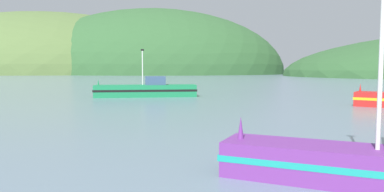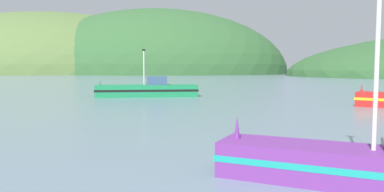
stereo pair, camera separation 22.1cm
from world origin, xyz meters
TOP-DOWN VIEW (x-y plane):
  - hill_far_right at (-126.08, 241.28)m, footprint 213.32×170.65m
  - hill_far_left at (-49.68, 229.45)m, footprint 163.75×131.00m
  - fishing_boat_green at (-7.19, 45.44)m, footprint 11.84×5.21m

SIDE VIEW (x-z plane):
  - hill_far_right at x=-126.08m, z-range -40.47..40.47m
  - hill_far_left at x=-49.68m, z-range -39.76..39.76m
  - fishing_boat_green at x=-7.19m, z-range -1.92..3.54m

